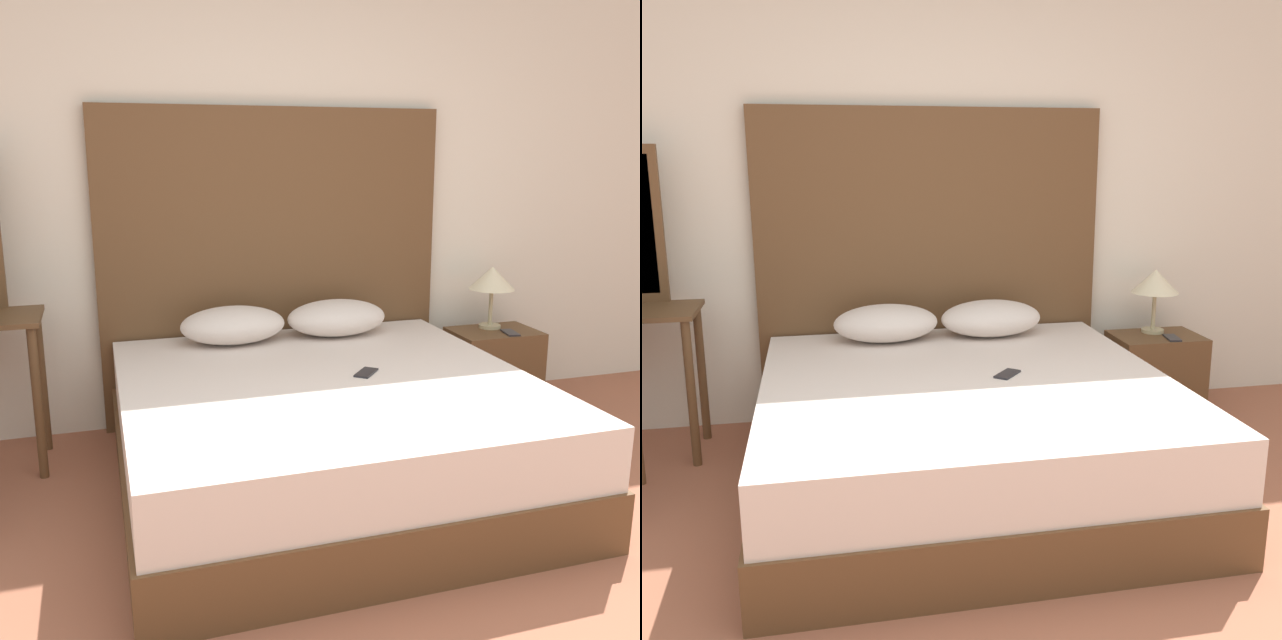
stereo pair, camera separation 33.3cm
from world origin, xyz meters
The scene contains 9 objects.
wall_back centered at (0.00, 2.39, 1.35)m, with size 10.00×0.06×2.70m.
bed centered at (-0.01, 1.33, 0.26)m, with size 1.89×1.92×0.53m.
headboard centered at (-0.01, 2.31, 0.90)m, with size 1.98×0.05×1.79m.
pillow_left centered at (-0.30, 2.05, 0.63)m, with size 0.57×0.37×0.20m.
pillow_right centered at (0.29, 2.05, 0.63)m, with size 0.57×0.37×0.20m.
phone_on_bed centered at (0.19, 1.32, 0.54)m, with size 0.15×0.16×0.01m.
nightstand centered at (1.30, 2.02, 0.24)m, with size 0.51×0.36×0.49m.
table_lamp centered at (1.30, 2.09, 0.79)m, with size 0.28×0.28×0.38m.
phone_on_nightstand centered at (1.35, 1.93, 0.49)m, with size 0.10×0.16×0.01m.
Camera 1 is at (-0.98, -1.67, 1.55)m, focal length 40.00 mm.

